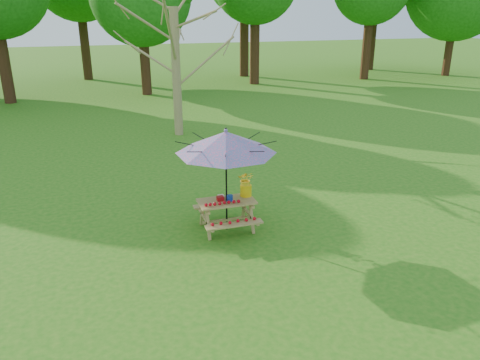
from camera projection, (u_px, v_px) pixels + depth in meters
name	position (u px, v px, depth m)	size (l,w,h in m)	color
ground	(126.00, 352.00, 6.50)	(120.00, 120.00, 0.00)	#226D14
picnic_table	(227.00, 215.00, 10.02)	(1.20, 1.32, 0.67)	tan
patio_umbrella	(226.00, 142.00, 9.47)	(2.59, 2.59, 2.25)	black
produce_bins	(225.00, 198.00, 9.91)	(0.32, 0.33, 0.13)	#AE0D12
tomatoes_row	(222.00, 203.00, 9.69)	(0.77, 0.13, 0.07)	red
flower_bucket	(246.00, 183.00, 10.05)	(0.41, 0.39, 0.56)	yellow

